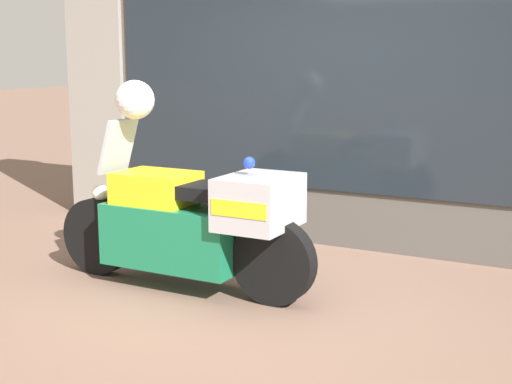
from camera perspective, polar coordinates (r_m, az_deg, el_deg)
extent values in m
plane|color=#7A5B4C|center=(5.33, -0.36, -8.89)|extent=(60.00, 60.00, 0.00)
cube|color=#56514C|center=(6.85, 7.76, 12.12)|extent=(6.58, 0.40, 3.94)
cube|color=gray|center=(8.35, -11.74, 11.72)|extent=(0.74, 0.55, 3.94)
cube|color=#1E262D|center=(6.54, 9.93, 12.58)|extent=(5.61, 0.02, 2.94)
cube|color=slate|center=(6.93, 9.74, -2.07)|extent=(5.39, 0.30, 0.55)
cube|color=silver|center=(6.92, 10.34, 5.51)|extent=(5.39, 0.02, 1.30)
cube|color=beige|center=(6.76, 10.16, 10.87)|extent=(5.39, 0.30, 0.02)
cube|color=navy|center=(7.57, -4.03, 11.27)|extent=(0.18, 0.04, 0.06)
cube|color=black|center=(6.98, 5.08, 11.31)|extent=(0.18, 0.04, 0.06)
cube|color=maroon|center=(6.59, 15.55, 11.01)|extent=(0.18, 0.04, 0.06)
cube|color=#2D8E42|center=(7.59, -4.10, 2.32)|extent=(0.19, 0.03, 0.27)
cube|color=yellow|center=(7.01, 4.74, 1.61)|extent=(0.19, 0.03, 0.27)
cube|color=#2866B7|center=(6.62, 14.89, 0.76)|extent=(0.19, 0.02, 0.27)
cylinder|color=black|center=(6.11, -12.50, -3.44)|extent=(0.64, 0.14, 0.64)
cylinder|color=black|center=(5.22, 1.43, -5.59)|extent=(0.64, 0.14, 0.64)
cube|color=#19754C|center=(5.62, -6.46, -3.45)|extent=(1.11, 0.51, 0.48)
cube|color=yellow|center=(5.65, -7.97, 0.20)|extent=(0.61, 0.46, 0.28)
cube|color=black|center=(5.41, -4.32, 0.11)|extent=(0.65, 0.38, 0.10)
cube|color=#B7B7BC|center=(5.17, 0.24, -0.78)|extent=(0.49, 0.62, 0.38)
cube|color=yellow|center=(5.17, 0.24, -0.78)|extent=(0.44, 0.63, 0.11)
cube|color=#B2BCC6|center=(5.82, -10.97, 3.64)|extent=(0.16, 0.36, 0.44)
sphere|color=white|center=(6.00, -12.35, -0.04)|extent=(0.14, 0.14, 0.14)
sphere|color=blue|center=(5.16, -0.55, 2.35)|extent=(0.09, 0.09, 0.09)
sphere|color=white|center=(5.67, -9.66, 7.29)|extent=(0.31, 0.31, 0.31)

